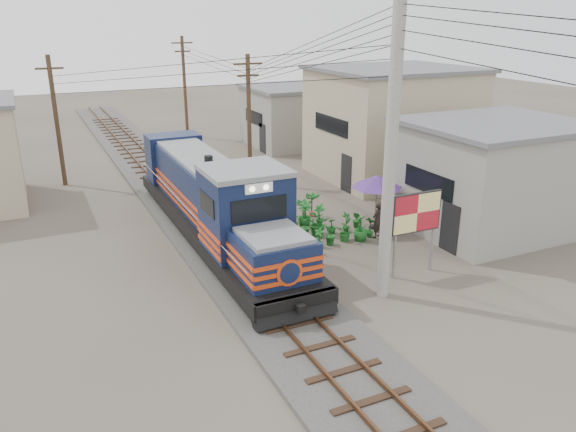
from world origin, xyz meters
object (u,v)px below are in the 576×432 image
vendor (377,220)px  billboard (416,215)px  market_umbrella (377,182)px  locomotive (215,202)px

vendor → billboard: bearing=51.8°
market_umbrella → locomotive: bearing=167.0°
market_umbrella → vendor: market_umbrella is taller
locomotive → billboard: (5.42, -6.11, 0.59)m
market_umbrella → vendor: bearing=-119.4°
locomotive → market_umbrella: 7.02m
vendor → locomotive: bearing=-46.9°
locomotive → billboard: 8.19m
locomotive → vendor: size_ratio=9.86×
locomotive → market_umbrella: (6.82, -1.58, 0.45)m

